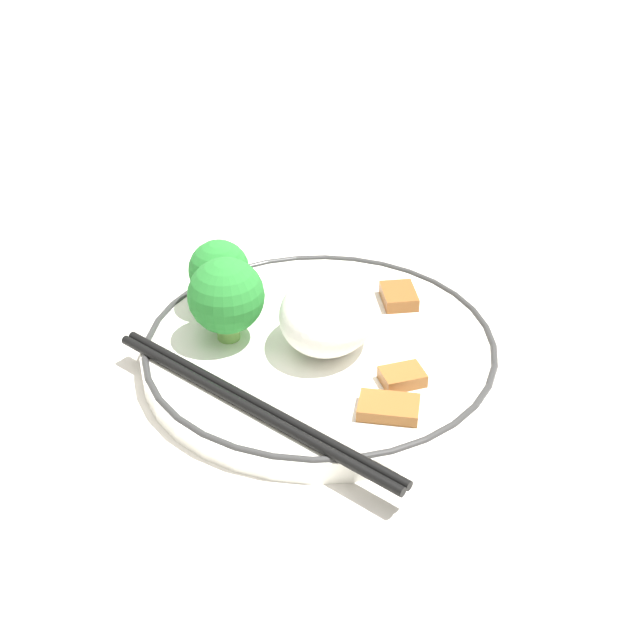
{
  "coord_description": "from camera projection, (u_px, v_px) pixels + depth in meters",
  "views": [
    {
      "loc": [
        -0.52,
        -0.12,
        0.39
      ],
      "look_at": [
        0.0,
        0.0,
        0.04
      ],
      "focal_mm": 50.0,
      "sensor_mm": 36.0,
      "label": 1
    }
  ],
  "objects": [
    {
      "name": "ground_plane",
      "position": [
        320.0,
        361.0,
        0.66
      ],
      "size": [
        3.0,
        3.0,
        0.0
      ],
      "primitive_type": "plane",
      "color": "silver"
    },
    {
      "name": "plate",
      "position": [
        320.0,
        350.0,
        0.65
      ],
      "size": [
        0.26,
        0.26,
        0.02
      ],
      "color": "white",
      "rests_on": "ground_plane"
    },
    {
      "name": "rice_mound",
      "position": [
        327.0,
        315.0,
        0.63
      ],
      "size": [
        0.08,
        0.07,
        0.05
      ],
      "color": "white",
      "rests_on": "plate"
    },
    {
      "name": "broccoli_back_left",
      "position": [
        219.0,
        271.0,
        0.67
      ],
      "size": [
        0.05,
        0.05,
        0.06
      ],
      "color": "#72AD4C",
      "rests_on": "plate"
    },
    {
      "name": "broccoli_back_center",
      "position": [
        226.0,
        297.0,
        0.64
      ],
      "size": [
        0.06,
        0.06,
        0.06
      ],
      "color": "#72AD4C",
      "rests_on": "plate"
    },
    {
      "name": "meat_near_front",
      "position": [
        399.0,
        296.0,
        0.69
      ],
      "size": [
        0.04,
        0.04,
        0.01
      ],
      "color": "brown",
      "rests_on": "plate"
    },
    {
      "name": "meat_near_left",
      "position": [
        389.0,
        408.0,
        0.58
      ],
      "size": [
        0.03,
        0.04,
        0.01
      ],
      "color": "#995B28",
      "rests_on": "plate"
    },
    {
      "name": "meat_near_right",
      "position": [
        349.0,
        319.0,
        0.67
      ],
      "size": [
        0.04,
        0.03,
        0.01
      ],
      "color": "brown",
      "rests_on": "plate"
    },
    {
      "name": "meat_near_back",
      "position": [
        402.0,
        377.0,
        0.61
      ],
      "size": [
        0.03,
        0.04,
        0.01
      ],
      "color": "#995B28",
      "rests_on": "plate"
    },
    {
      "name": "chopsticks",
      "position": [
        252.0,
        405.0,
        0.58
      ],
      "size": [
        0.12,
        0.23,
        0.01
      ],
      "color": "black",
      "rests_on": "plate"
    }
  ]
}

